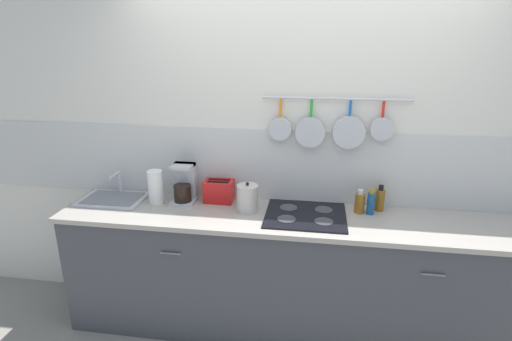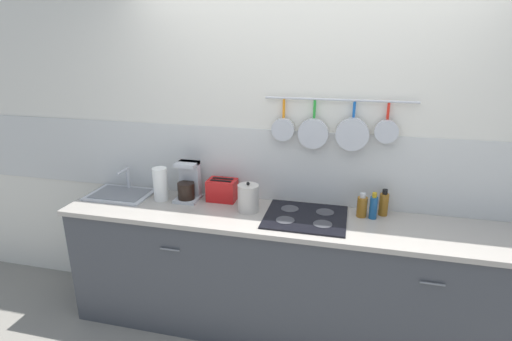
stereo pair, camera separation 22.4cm
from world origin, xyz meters
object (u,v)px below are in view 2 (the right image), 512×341
Objects in this scene: coffee_maker at (188,184)px; bottle_cooking_wine at (384,204)px; bottle_hot_sauce at (373,207)px; kettle at (248,198)px; paper_towel_roll at (161,184)px; bottle_dish_soap at (362,206)px; toaster at (222,190)px.

bottle_cooking_wine is at bearing 2.09° from coffee_maker.
coffee_maker reaches higher than bottle_hot_sauce.
coffee_maker reaches higher than kettle.
paper_towel_roll is 1.47× the size of bottle_dish_soap.
paper_towel_roll reaches higher than toaster.
kettle reaches higher than bottle_cooking_wine.
bottle_dish_soap is (1.48, 0.05, -0.05)m from paper_towel_roll.
paper_towel_roll reaches higher than bottle_cooking_wine.
coffee_maker is 1.35m from bottle_hot_sauce.
kettle is 0.79m from bottle_dish_soap.
kettle is at bearing -174.60° from bottle_hot_sauce.
kettle is 0.86m from bottle_hot_sauce.
bottle_cooking_wine is (0.14, 0.06, 0.01)m from bottle_dish_soap.
bottle_dish_soap is 0.16m from bottle_cooking_wine.
bottle_hot_sauce is at bearing 5.40° from kettle.
bottle_hot_sauce is (0.86, 0.08, -0.02)m from kettle.
kettle is 0.94m from bottle_cooking_wine.
bottle_dish_soap is (1.28, -0.01, -0.05)m from coffee_maker.
bottle_cooking_wine is at bearing 45.90° from bottle_hot_sauce.
paper_towel_roll is at bearing -176.07° from bottle_cooking_wine.
bottle_dish_soap is at bearing -157.45° from bottle_cooking_wine.
kettle is (0.49, -0.10, -0.02)m from coffee_maker.
toaster is at bearing 12.77° from paper_towel_roll.
coffee_maker is 1.28× the size of toaster.
paper_towel_roll is at bearing -163.45° from coffee_maker.
toaster is 1.10m from bottle_hot_sauce.
paper_towel_roll is at bearing 176.49° from kettle.
kettle reaches higher than bottle_dish_soap.
bottle_dish_soap is at bearing 1.99° from paper_towel_roll.
bottle_cooking_wine is at bearing 0.43° from toaster.
toaster is at bearing 149.07° from kettle.
coffee_maker is at bearing 179.63° from bottle_dish_soap.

